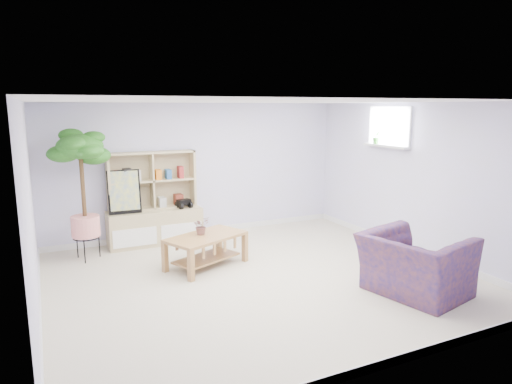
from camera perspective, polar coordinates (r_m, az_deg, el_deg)
name	(u,v)px	position (r m, az deg, el deg)	size (l,w,h in m)	color
floor	(259,278)	(6.42, 0.34, -10.68)	(5.50, 5.00, 0.01)	#B9AF8D
ceiling	(259,101)	(5.98, 0.36, 11.27)	(5.50, 5.00, 0.01)	white
walls	(259,193)	(6.09, 0.35, -0.10)	(5.51, 5.01, 2.40)	silver
baseboard	(259,274)	(6.40, 0.34, -10.27)	(5.50, 5.00, 0.10)	white
window	(390,127)	(8.03, 16.36, 7.83)	(0.10, 0.98, 0.68)	#C5D9FF
window_sill	(386,146)	(8.01, 15.92, 5.55)	(0.14, 1.00, 0.04)	white
storage_unit	(154,198)	(7.96, -12.62, -0.79)	(1.58, 0.53, 1.58)	tan
poster	(124,192)	(7.79, -16.15, 0.02)	(0.52, 0.12, 0.73)	yellow
toy_truck	(184,203)	(8.04, -9.01, -1.37)	(0.32, 0.22, 0.17)	black
coffee_table	(206,251)	(6.82, -6.24, -7.33)	(1.16, 0.63, 0.47)	#A2754C
table_plant	(201,226)	(6.78, -6.89, -4.21)	(0.24, 0.20, 0.26)	#286334
floor_tree	(83,196)	(7.38, -20.76, -0.41)	(0.74, 0.74, 2.02)	#196115
armchair	(415,261)	(6.09, 19.29, -8.10)	(1.19, 1.03, 0.88)	navy
sill_plant	(376,137)	(8.19, 14.77, 6.67)	(0.13, 0.10, 0.23)	#196115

